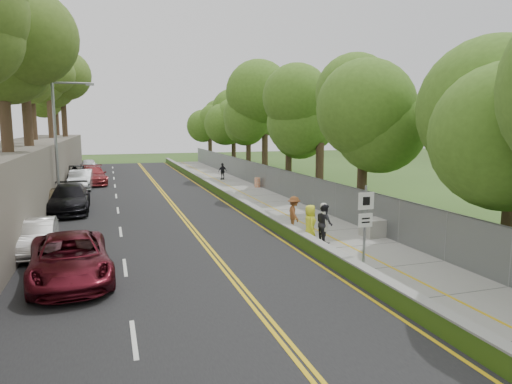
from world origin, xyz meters
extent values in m
plane|color=#33511E|center=(0.00, 0.00, 0.00)|extent=(140.00, 140.00, 0.00)
cube|color=black|center=(-5.40, 15.00, 0.02)|extent=(11.20, 66.00, 0.04)
cube|color=gray|center=(2.55, 15.00, 0.03)|extent=(4.20, 66.00, 0.05)
cube|color=#7ADC1C|center=(0.25, 15.00, 0.30)|extent=(0.42, 66.00, 0.60)
cube|color=#595147|center=(-13.50, 15.00, 2.00)|extent=(5.00, 66.00, 4.00)
cube|color=slate|center=(4.65, 15.00, 1.00)|extent=(0.04, 66.00, 2.00)
cylinder|color=gray|center=(-10.70, 14.00, 4.00)|extent=(0.18, 0.18, 8.00)
cylinder|color=gray|center=(-9.60, 14.00, 7.85)|extent=(2.30, 0.13, 0.13)
cube|color=gray|center=(-8.52, 14.00, 7.80)|extent=(0.50, 0.22, 0.14)
cylinder|color=gray|center=(1.05, -3.00, 1.60)|extent=(0.09, 0.09, 3.10)
cube|color=white|center=(1.05, -3.03, 2.60)|extent=(0.62, 0.04, 0.62)
cube|color=white|center=(1.05, -3.03, 1.90)|extent=(0.56, 0.04, 0.50)
cylinder|color=#E94B06|center=(4.30, 19.37, 0.46)|extent=(0.50, 0.50, 0.82)
cube|color=gray|center=(4.30, 1.34, 0.47)|extent=(1.30, 1.01, 0.83)
imported|color=silver|center=(-10.60, 3.12, 0.73)|extent=(1.58, 4.25, 1.39)
imported|color=#550F1A|center=(-9.00, -0.91, 0.81)|extent=(3.04, 5.75, 1.54)
imported|color=black|center=(-9.97, 12.28, 0.87)|extent=(2.38, 5.72, 1.65)
imported|color=tan|center=(-10.60, 12.23, 0.81)|extent=(1.91, 4.57, 1.55)
imported|color=silver|center=(-9.83, 22.45, 0.85)|extent=(1.86, 4.95, 1.61)
imported|color=black|center=(-10.60, 26.31, 0.86)|extent=(2.96, 6.02, 1.65)
imported|color=maroon|center=(-9.00, 25.70, 0.84)|extent=(2.66, 5.66, 1.60)
imported|color=white|center=(-9.74, 36.67, 0.79)|extent=(2.04, 4.50, 1.50)
imported|color=yellow|center=(0.75, 1.00, 0.92)|extent=(0.76, 0.97, 1.75)
imported|color=beige|center=(1.45, 1.00, 0.95)|extent=(0.62, 0.76, 1.80)
imported|color=#232228|center=(1.45, 1.00, 0.93)|extent=(0.67, 0.86, 1.77)
imported|color=#945329|center=(1.04, 3.53, 0.92)|extent=(0.80, 1.20, 1.74)
imported|color=black|center=(2.80, 25.59, 0.85)|extent=(1.01, 0.65, 1.59)
camera|label=1|loc=(-7.59, -17.02, 5.28)|focal=32.00mm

